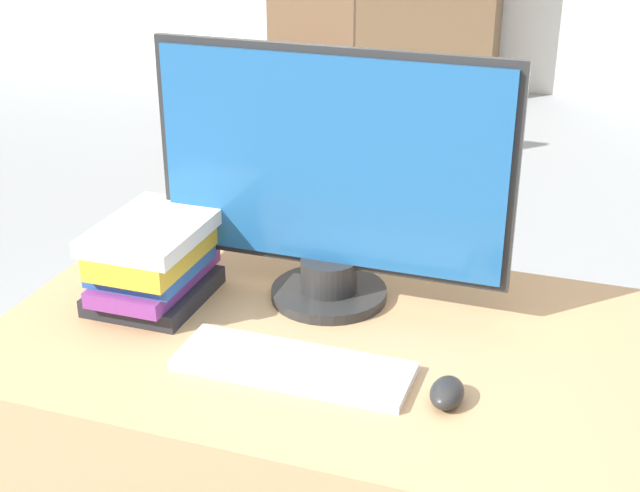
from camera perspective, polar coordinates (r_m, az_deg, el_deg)
The scene contains 5 objects.
monitor at distance 1.60m, azimuth 0.63°, elevation 4.20°, with size 0.66×0.22×0.48m.
keyboard at distance 1.47m, azimuth -1.73°, elevation -7.69°, with size 0.39×0.13×0.02m.
mouse at distance 1.40m, azimuth 8.13°, elevation -9.27°, with size 0.05×0.08×0.04m.
book_stack at distance 1.68m, azimuth -10.58°, elevation -0.96°, with size 0.20×0.26×0.16m.
far_chair at distance 4.34m, azimuth -1.10°, elevation 10.89°, with size 0.44×0.44×0.98m.
Camera 1 is at (0.40, -0.93, 1.56)m, focal length 50.00 mm.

